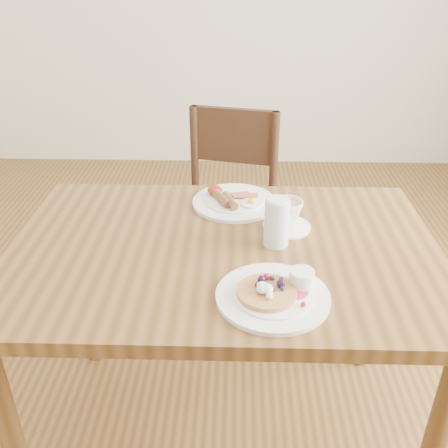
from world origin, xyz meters
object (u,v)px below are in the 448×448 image
(chair_far, at_px, (227,204))
(teacup_saucer, at_px, (287,216))
(dining_table, at_px, (224,275))
(water_glass, at_px, (277,222))
(pancake_plate, at_px, (275,293))
(breakfast_plate, at_px, (233,201))

(chair_far, xyz_separation_m, teacup_saucer, (0.19, -0.66, 0.30))
(dining_table, xyz_separation_m, water_glass, (0.14, 0.02, 0.17))
(dining_table, height_order, teacup_saucer, teacup_saucer)
(pancake_plate, distance_m, teacup_saucer, 0.34)
(dining_table, xyz_separation_m, pancake_plate, (0.13, -0.23, 0.11))
(breakfast_plate, bearing_deg, dining_table, -94.88)
(breakfast_plate, xyz_separation_m, teacup_saucer, (0.16, -0.15, 0.03))
(breakfast_plate, relative_size, water_glass, 1.97)
(water_glass, bearing_deg, dining_table, -173.77)
(pancake_plate, distance_m, breakfast_plate, 0.50)
(pancake_plate, xyz_separation_m, teacup_saucer, (0.06, 0.34, 0.03))
(pancake_plate, distance_m, water_glass, 0.25)
(dining_table, relative_size, teacup_saucer, 8.57)
(teacup_saucer, distance_m, water_glass, 0.10)
(dining_table, xyz_separation_m, chair_far, (-0.01, 0.77, -0.16))
(pancake_plate, xyz_separation_m, water_glass, (0.02, 0.25, 0.05))
(dining_table, height_order, chair_far, chair_far)
(teacup_saucer, xyz_separation_m, water_glass, (-0.04, -0.09, 0.03))
(water_glass, bearing_deg, chair_far, 101.55)
(dining_table, distance_m, pancake_plate, 0.29)
(chair_far, height_order, breakfast_plate, chair_far)
(chair_far, relative_size, pancake_plate, 3.26)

